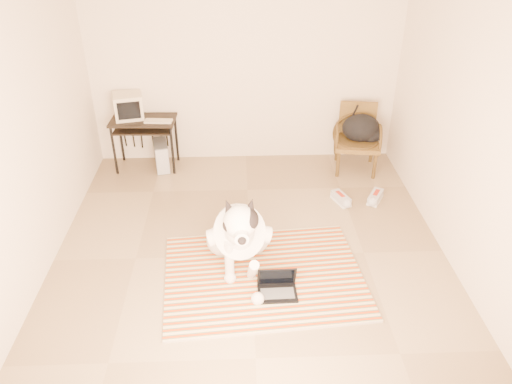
{
  "coord_description": "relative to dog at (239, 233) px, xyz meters",
  "views": [
    {
      "loc": [
        -0.1,
        -4.04,
        3.21
      ],
      "look_at": [
        0.05,
        -0.01,
        0.77
      ],
      "focal_mm": 35.0,
      "sensor_mm": 36.0,
      "label": 1
    }
  ],
  "objects": [
    {
      "name": "desk_keyboard",
      "position": [
        -1.0,
        2.03,
        0.32
      ],
      "size": [
        0.36,
        0.16,
        0.02
      ],
      "primitive_type": "cube",
      "rotation": [
        0.0,
        0.0,
        -0.09
      ],
      "color": "beige",
      "rests_on": "computer_desk"
    },
    {
      "name": "wall_back",
      "position": [
        0.11,
        2.38,
        0.97
      ],
      "size": [
        4.5,
        0.0,
        4.5
      ],
      "primitive_type": "plane",
      "rotation": [
        1.57,
        0.0,
        0.0
      ],
      "color": "beige",
      "rests_on": "floor"
    },
    {
      "name": "crt_monitor",
      "position": [
        -1.39,
        2.19,
        0.47
      ],
      "size": [
        0.42,
        0.41,
        0.32
      ],
      "color": "beige",
      "rests_on": "computer_desk"
    },
    {
      "name": "sneaker_left",
      "position": [
        1.23,
        1.12,
        -0.34
      ],
      "size": [
        0.22,
        0.32,
        0.1
      ],
      "color": "silver",
      "rests_on": "floor"
    },
    {
      "name": "wall_left",
      "position": [
        -1.89,
        0.13,
        0.97
      ],
      "size": [
        0.0,
        4.5,
        4.5
      ],
      "primitive_type": "plane",
      "rotation": [
        1.57,
        0.0,
        1.57
      ],
      "color": "beige",
      "rests_on": "floor"
    },
    {
      "name": "wall_right",
      "position": [
        2.11,
        0.13,
        0.97
      ],
      "size": [
        0.0,
        4.5,
        4.5
      ],
      "primitive_type": "plane",
      "rotation": [
        1.57,
        0.0,
        -1.57
      ],
      "color": "beige",
      "rests_on": "floor"
    },
    {
      "name": "floor",
      "position": [
        0.11,
        0.13,
        -0.38
      ],
      "size": [
        4.5,
        4.5,
        0.0
      ],
      "primitive_type": "plane",
      "color": "#937C5A",
      "rests_on": "ground"
    },
    {
      "name": "dog",
      "position": [
        0.0,
        0.0,
        0.0
      ],
      "size": [
        0.64,
        1.32,
        0.96
      ],
      "color": "silver",
      "rests_on": "rug"
    },
    {
      "name": "pc_tower",
      "position": [
        -1.02,
        2.07,
        -0.2
      ],
      "size": [
        0.25,
        0.43,
        0.38
      ],
      "color": "#515153",
      "rests_on": "floor"
    },
    {
      "name": "rattan_chair",
      "position": [
        1.57,
        2.0,
        0.05
      ],
      "size": [
        0.64,
        0.62,
        0.86
      ],
      "color": "brown",
      "rests_on": "floor"
    },
    {
      "name": "sneaker_right",
      "position": [
        1.65,
        1.14,
        -0.34
      ],
      "size": [
        0.26,
        0.33,
        0.11
      ],
      "color": "silver",
      "rests_on": "floor"
    },
    {
      "name": "computer_desk",
      "position": [
        -1.21,
        2.11,
        0.21
      ],
      "size": [
        0.85,
        0.49,
        0.69
      ],
      "color": "black",
      "rests_on": "floor"
    },
    {
      "name": "rug",
      "position": [
        0.23,
        -0.2,
        -0.37
      ],
      "size": [
        2.01,
        1.6,
        0.02
      ],
      "color": "#C33708",
      "rests_on": "floor"
    },
    {
      "name": "laptop",
      "position": [
        0.34,
        -0.44,
        -0.3
      ],
      "size": [
        0.36,
        0.27,
        0.25
      ],
      "color": "black",
      "rests_on": "rug"
    },
    {
      "name": "wall_front",
      "position": [
        0.11,
        -2.12,
        0.97
      ],
      "size": [
        4.5,
        0.0,
        4.5
      ],
      "primitive_type": "plane",
      "rotation": [
        -1.57,
        0.0,
        0.0
      ],
      "color": "beige",
      "rests_on": "floor"
    },
    {
      "name": "backpack",
      "position": [
        1.63,
        1.99,
        0.18
      ],
      "size": [
        0.52,
        0.4,
        0.36
      ],
      "color": "black",
      "rests_on": "rattan_chair"
    }
  ]
}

